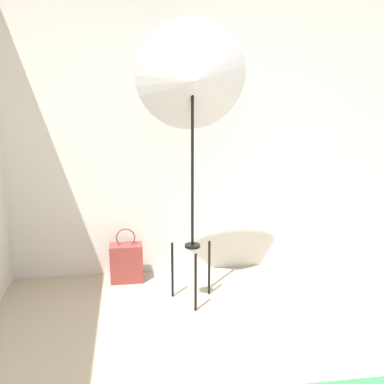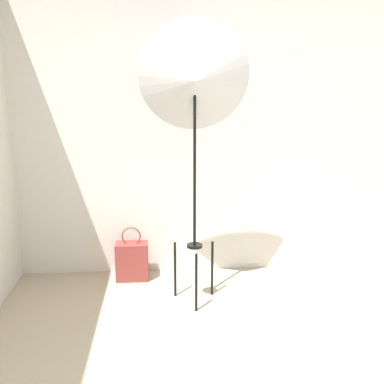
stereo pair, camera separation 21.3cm
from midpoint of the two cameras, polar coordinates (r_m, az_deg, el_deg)
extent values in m
cube|color=silver|center=(3.96, 3.78, 7.99)|extent=(8.00, 0.05, 2.60)
cylinder|color=black|center=(3.44, 2.35, -11.46)|extent=(0.02, 0.02, 0.46)
cylinder|color=black|center=(3.66, -0.47, -9.82)|extent=(0.02, 0.02, 0.46)
cylinder|color=black|center=(3.69, 4.25, -9.67)|extent=(0.02, 0.02, 0.46)
cylinder|color=black|center=(3.51, 2.07, -6.86)|extent=(0.12, 0.12, 0.02)
cylinder|color=black|center=(3.34, 2.17, 3.35)|extent=(0.02, 0.02, 1.26)
cone|color=silver|center=(3.29, 2.27, 14.25)|extent=(0.82, 0.35, 0.83)
cube|color=brown|center=(4.01, -6.11, -8.74)|extent=(0.28, 0.16, 0.34)
torus|color=brown|center=(3.92, -6.19, -5.62)|extent=(0.17, 0.01, 0.17)
camera|label=1|loc=(0.11, -88.06, 0.47)|focal=42.00mm
camera|label=2|loc=(0.11, 91.94, -0.47)|focal=42.00mm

